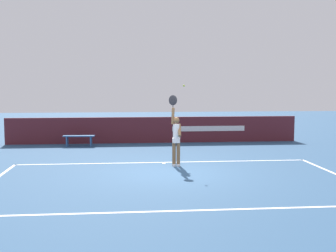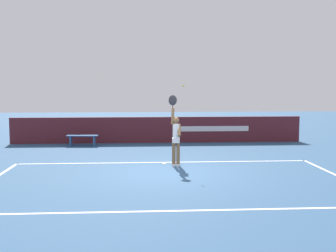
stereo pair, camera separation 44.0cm
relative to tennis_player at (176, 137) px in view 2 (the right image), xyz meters
The scene contains 6 objects.
ground_plane 1.52m from the tennis_player, 108.75° to the right, with size 60.00×60.00×0.00m, color #2C4E73.
court_lines 2.47m from the tennis_player, 99.40° to the right, with size 10.35×6.07×0.00m.
back_wall 6.01m from the tennis_player, 93.47° to the left, with size 13.69×0.17×1.22m.
tennis_player is the anchor object (origin of this frame).
tennis_ball 1.74m from the tennis_player, 36.41° to the right, with size 0.06×0.06×0.06m.
courtside_bench_near 6.40m from the tennis_player, 126.34° to the left, with size 1.41×0.44×0.49m.
Camera 2 is at (-0.86, -13.41, 2.75)m, focal length 46.59 mm.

